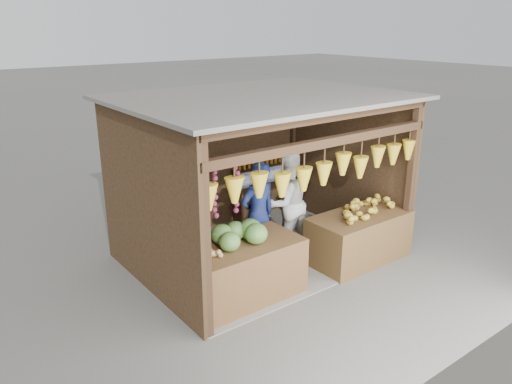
# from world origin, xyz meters

# --- Properties ---
(ground) EXTENTS (80.00, 80.00, 0.00)m
(ground) POSITION_xyz_m (0.00, 0.00, 0.00)
(ground) COLOR #514F49
(ground) RESTS_ON ground
(stall_structure) EXTENTS (4.30, 3.30, 2.66)m
(stall_structure) POSITION_xyz_m (-0.03, -0.04, 1.67)
(stall_structure) COLOR slate
(stall_structure) RESTS_ON ground
(back_shelf) EXTENTS (1.25, 0.32, 1.32)m
(back_shelf) POSITION_xyz_m (1.05, 1.28, 0.87)
(back_shelf) COLOR #382314
(back_shelf) RESTS_ON ground
(counter_left) EXTENTS (1.69, 0.85, 0.83)m
(counter_left) POSITION_xyz_m (-1.06, -0.96, 0.42)
(counter_left) COLOR #50361A
(counter_left) RESTS_ON ground
(counter_right) EXTENTS (1.70, 0.85, 0.79)m
(counter_right) POSITION_xyz_m (1.16, -1.11, 0.39)
(counter_right) COLOR #473217
(counter_right) RESTS_ON ground
(stool) EXTENTS (0.33, 0.33, 0.31)m
(stool) POSITION_xyz_m (-1.73, -0.01, 0.16)
(stool) COLOR black
(stool) RESTS_ON ground
(man_standing) EXTENTS (0.63, 0.42, 1.73)m
(man_standing) POSITION_xyz_m (-0.29, -0.31, 0.86)
(man_standing) COLOR navy
(man_standing) RESTS_ON ground
(woman_standing) EXTENTS (0.89, 0.72, 1.75)m
(woman_standing) POSITION_xyz_m (0.42, -0.15, 0.87)
(woman_standing) COLOR silver
(woman_standing) RESTS_ON ground
(vendor_seated) EXTENTS (0.56, 0.41, 1.05)m
(vendor_seated) POSITION_xyz_m (-1.73, -0.01, 0.84)
(vendor_seated) COLOR #533421
(vendor_seated) RESTS_ON stool
(melon_pile) EXTENTS (1.00, 0.50, 0.32)m
(melon_pile) POSITION_xyz_m (-1.07, -0.89, 0.99)
(melon_pile) COLOR #215015
(melon_pile) RESTS_ON counter_left
(tanfruit_pile) EXTENTS (0.34, 0.40, 0.13)m
(tanfruit_pile) POSITION_xyz_m (-1.62, -1.02, 0.90)
(tanfruit_pile) COLOR #9F8749
(tanfruit_pile) RESTS_ON counter_left
(mango_pile) EXTENTS (1.40, 0.64, 0.22)m
(mango_pile) POSITION_xyz_m (1.27, -1.10, 0.90)
(mango_pile) COLOR orange
(mango_pile) RESTS_ON counter_right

